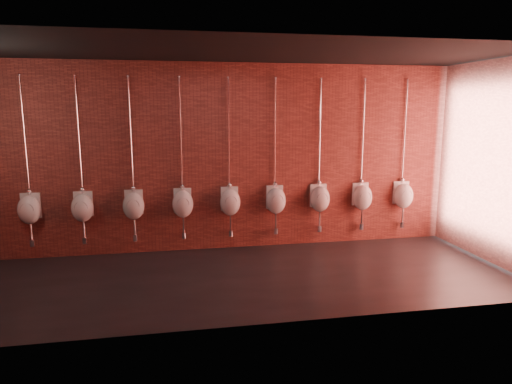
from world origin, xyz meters
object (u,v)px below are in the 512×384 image
Objects in this scene: urinal_0 at (29,209)px; urinal_5 at (276,199)px; urinal_6 at (320,198)px; urinal_4 at (230,201)px; urinal_7 at (362,196)px; urinal_1 at (82,207)px; urinal_2 at (134,205)px; urinal_3 at (183,203)px; urinal_8 at (403,195)px.

urinal_0 and urinal_5 have the same top height.
urinal_0 is at bearing 180.00° from urinal_6.
urinal_6 is (1.62, 0.00, 0.00)m from urinal_4.
urinal_6 is 0.81m from urinal_7.
urinal_6 is at bearing 0.00° from urinal_0.
urinal_1 is 0.81m from urinal_2.
urinal_1 is at bearing 180.00° from urinal_7.
urinal_2 is 1.00× the size of urinal_3.
urinal_2 is at bearing 0.00° from urinal_0.
urinal_3 is 1.00× the size of urinal_5.
urinal_6 and urinal_8 have the same top height.
urinal_0 is at bearing 180.00° from urinal_7.
urinal_4 and urinal_5 have the same top height.
urinal_1 is 1.00× the size of urinal_5.
urinal_4 is 1.00× the size of urinal_8.
urinal_0 and urinal_4 have the same top height.
urinal_0 and urinal_1 have the same top height.
urinal_5 is at bearing 180.00° from urinal_6.
urinal_2 is 4.85m from urinal_8.
urinal_6 is 1.00× the size of urinal_8.
urinal_8 is at bearing 0.00° from urinal_4.
urinal_7 is (3.23, 0.00, 0.00)m from urinal_3.
urinal_6 and urinal_7 have the same top height.
urinal_0 is at bearing 180.00° from urinal_4.
urinal_2 is (0.81, 0.00, 0.00)m from urinal_1.
urinal_3 is 2.43m from urinal_6.
urinal_3 is (0.81, 0.00, 0.00)m from urinal_2.
urinal_4 is at bearing 180.00° from urinal_7.
urinal_4 is at bearing 180.00° from urinal_6.
urinal_0 is 4.85m from urinal_6.
urinal_1 and urinal_3 have the same top height.
urinal_2 is 1.00× the size of urinal_4.
urinal_5 is (3.23, 0.00, 0.00)m from urinal_1.
urinal_7 is 0.81m from urinal_8.
urinal_0 and urinal_8 have the same top height.
urinal_4 is at bearing 180.00° from urinal_5.
urinal_4 is (1.62, 0.00, 0.00)m from urinal_2.
urinal_1 is at bearing 180.00° from urinal_6.
urinal_7 is (5.66, 0.00, 0.00)m from urinal_0.
urinal_1 and urinal_6 have the same top height.
urinal_4 is 0.81m from urinal_5.
urinal_1 and urinal_7 have the same top height.
urinal_1 is at bearing 180.00° from urinal_8.
urinal_1 is at bearing 180.00° from urinal_4.
urinal_8 is at bearing 0.00° from urinal_6.
urinal_1 is 1.00× the size of urinal_3.
urinal_1 and urinal_5 have the same top height.
urinal_0 is 1.00× the size of urinal_6.
urinal_4 and urinal_7 have the same top height.
urinal_3 is at bearing 180.00° from urinal_6.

